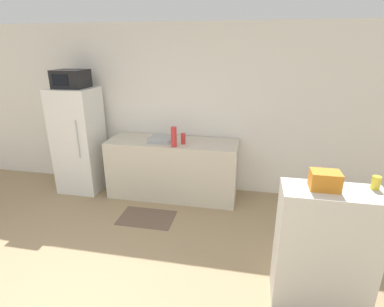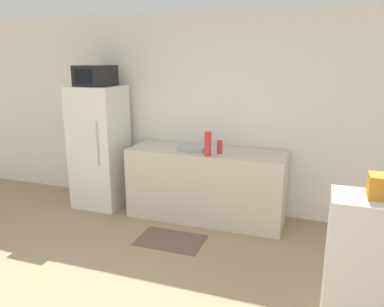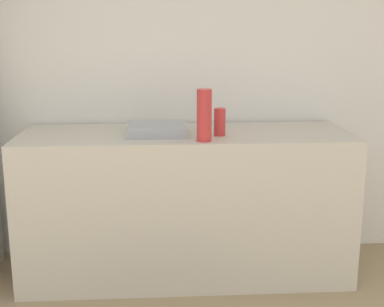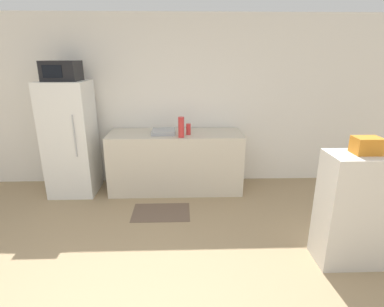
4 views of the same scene
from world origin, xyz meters
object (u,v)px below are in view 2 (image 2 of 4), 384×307
bottle_short (220,147)px  microwave (95,76)px  bottle_tall (208,144)px  refrigerator (100,147)px

bottle_short → microwave: bearing=178.3°
microwave → bottle_tall: size_ratio=1.59×
microwave → bottle_tall: 1.80m
refrigerator → bottle_short: size_ratio=10.40×
refrigerator → bottle_tall: bearing=-7.1°
refrigerator → microwave: bearing=-106.3°
bottle_tall → bottle_short: bottle_tall is taller
refrigerator → bottle_tall: refrigerator is taller
microwave → refrigerator: bearing=73.7°
microwave → bottle_tall: bearing=-7.1°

